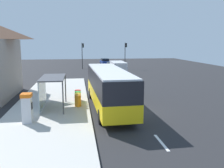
% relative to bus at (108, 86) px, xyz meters
% --- Properties ---
extents(ground_plane, '(56.00, 92.00, 0.04)m').
position_rel_bus_xyz_m(ground_plane, '(1.71, 12.78, -1.86)').
color(ground_plane, '#262628').
extents(sidewalk_platform, '(6.20, 30.00, 0.18)m').
position_rel_bus_xyz_m(sidewalk_platform, '(-4.69, 0.78, -1.75)').
color(sidewalk_platform, beige).
rests_on(sidewalk_platform, ground).
extents(lane_stripe_seg_0, '(0.16, 2.20, 0.01)m').
position_rel_bus_xyz_m(lane_stripe_seg_0, '(1.96, -7.22, -1.84)').
color(lane_stripe_seg_0, silver).
rests_on(lane_stripe_seg_0, ground).
extents(lane_stripe_seg_1, '(0.16, 2.20, 0.01)m').
position_rel_bus_xyz_m(lane_stripe_seg_1, '(1.96, -2.22, -1.84)').
color(lane_stripe_seg_1, silver).
rests_on(lane_stripe_seg_1, ground).
extents(lane_stripe_seg_2, '(0.16, 2.20, 0.01)m').
position_rel_bus_xyz_m(lane_stripe_seg_2, '(1.96, 2.78, -1.84)').
color(lane_stripe_seg_2, silver).
rests_on(lane_stripe_seg_2, ground).
extents(lane_stripe_seg_3, '(0.16, 2.20, 0.01)m').
position_rel_bus_xyz_m(lane_stripe_seg_3, '(1.96, 7.78, -1.84)').
color(lane_stripe_seg_3, silver).
rests_on(lane_stripe_seg_3, ground).
extents(lane_stripe_seg_4, '(0.16, 2.20, 0.01)m').
position_rel_bus_xyz_m(lane_stripe_seg_4, '(1.96, 12.78, -1.84)').
color(lane_stripe_seg_4, silver).
rests_on(lane_stripe_seg_4, ground).
extents(lane_stripe_seg_5, '(0.16, 2.20, 0.01)m').
position_rel_bus_xyz_m(lane_stripe_seg_5, '(1.96, 17.78, -1.84)').
color(lane_stripe_seg_5, silver).
rests_on(lane_stripe_seg_5, ground).
extents(lane_stripe_seg_6, '(0.16, 2.20, 0.01)m').
position_rel_bus_xyz_m(lane_stripe_seg_6, '(1.96, 22.78, -1.84)').
color(lane_stripe_seg_6, silver).
rests_on(lane_stripe_seg_6, ground).
extents(lane_stripe_seg_7, '(0.16, 2.20, 0.01)m').
position_rel_bus_xyz_m(lane_stripe_seg_7, '(1.96, 27.78, -1.84)').
color(lane_stripe_seg_7, silver).
rests_on(lane_stripe_seg_7, ground).
extents(bus, '(2.83, 11.08, 3.21)m').
position_rel_bus_xyz_m(bus, '(0.00, 0.00, 0.00)').
color(bus, yellow).
rests_on(bus, ground).
extents(white_van, '(2.04, 5.20, 2.30)m').
position_rel_bus_xyz_m(white_van, '(3.91, 18.51, -0.50)').
color(white_van, silver).
rests_on(white_van, ground).
extents(sedan_near, '(2.05, 4.50, 1.52)m').
position_rel_bus_xyz_m(sedan_near, '(4.02, 38.31, -1.05)').
color(sedan_near, navy).
rests_on(sedan_near, ground).
extents(sedan_far, '(2.05, 4.50, 1.52)m').
position_rel_bus_xyz_m(sedan_far, '(4.01, 27.27, -1.05)').
color(sedan_far, navy).
rests_on(sedan_far, ground).
extents(ticket_machine, '(0.66, 0.76, 1.94)m').
position_rel_bus_xyz_m(ticket_machine, '(-5.75, -3.26, -0.67)').
color(ticket_machine, silver).
rests_on(ticket_machine, sidewalk_platform).
extents(recycling_bin_orange, '(0.52, 0.52, 0.95)m').
position_rel_bus_xyz_m(recycling_bin_orange, '(-2.49, 0.32, -1.19)').
color(recycling_bin_orange, orange).
rests_on(recycling_bin_orange, sidewalk_platform).
extents(recycling_bin_yellow, '(0.52, 0.52, 0.95)m').
position_rel_bus_xyz_m(recycling_bin_yellow, '(-2.49, 1.02, -1.19)').
color(recycling_bin_yellow, yellow).
rests_on(recycling_bin_yellow, sidewalk_platform).
extents(recycling_bin_green, '(0.52, 0.52, 0.95)m').
position_rel_bus_xyz_m(recycling_bin_green, '(-2.49, 1.72, -1.19)').
color(recycling_bin_green, green).
rests_on(recycling_bin_green, sidewalk_platform).
extents(recycling_bin_red, '(0.52, 0.52, 0.95)m').
position_rel_bus_xyz_m(recycling_bin_red, '(-2.49, 2.42, -1.19)').
color(recycling_bin_red, red).
rests_on(recycling_bin_red, sidewalk_platform).
extents(traffic_light_near_side, '(0.49, 0.28, 5.25)m').
position_rel_bus_xyz_m(traffic_light_near_side, '(7.21, 29.17, 1.63)').
color(traffic_light_near_side, '#2D2D2D').
rests_on(traffic_light_near_side, ground).
extents(traffic_light_far_side, '(0.49, 0.28, 5.19)m').
position_rel_bus_xyz_m(traffic_light_far_side, '(-1.39, 29.97, 1.60)').
color(traffic_light_far_side, '#2D2D2D').
rests_on(traffic_light_far_side, ground).
extents(bus_shelter, '(1.80, 4.00, 2.50)m').
position_rel_bus_xyz_m(bus_shelter, '(-4.70, 0.13, 0.25)').
color(bus_shelter, '#4C4C51').
rests_on(bus_shelter, sidewalk_platform).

